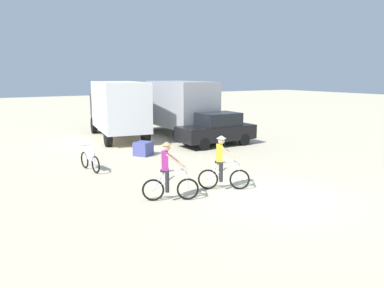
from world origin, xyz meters
TOP-DOWN VIEW (x-y plane):
  - ground_plane at (0.00, 0.00)m, footprint 120.00×120.00m
  - box_truck_avon_van at (-0.20, 13.12)m, footprint 3.35×7.03m
  - box_truck_grey_hauler at (3.40, 12.45)m, footprint 2.63×6.84m
  - sedan_parked at (3.51, 8.28)m, footprint 4.22×1.81m
  - cyclist_orange_shirt at (-2.96, 1.58)m, footprint 1.58×0.86m
  - cyclist_cowboy_hat at (-0.91, 1.66)m, footprint 1.49×0.98m
  - bicycle_spare at (-3.92, 6.44)m, footprint 0.50×1.72m
  - supply_crate at (-0.91, 7.99)m, footprint 1.02×1.00m

SIDE VIEW (x-z plane):
  - ground_plane at x=0.00m, z-range 0.00..0.00m
  - supply_crate at x=-0.91m, z-range 0.00..0.64m
  - bicycle_spare at x=-3.92m, z-range -0.09..0.88m
  - cyclist_orange_shirt at x=-2.96m, z-range -0.06..1.76m
  - cyclist_cowboy_hat at x=-0.91m, z-range -0.06..1.76m
  - sedan_parked at x=3.51m, z-range 0.00..1.76m
  - box_truck_avon_van at x=-0.20m, z-range 0.20..3.55m
  - box_truck_grey_hauler at x=3.40m, z-range 0.20..3.55m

